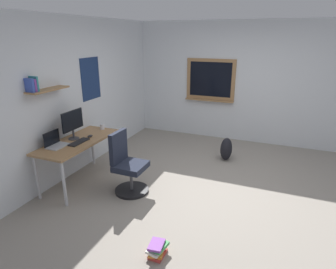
{
  "coord_description": "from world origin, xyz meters",
  "views": [
    {
      "loc": [
        -4.02,
        -0.85,
        2.3
      ],
      "look_at": [
        -0.14,
        0.72,
        0.85
      ],
      "focal_mm": 30.95,
      "sensor_mm": 36.0,
      "label": 1
    }
  ],
  "objects": [
    {
      "name": "computer_mouse",
      "position": [
        -0.4,
        1.99,
        0.74
      ],
      "size": [
        0.1,
        0.06,
        0.03
      ],
      "primitive_type": "ellipsoid",
      "color": "#262628",
      "rests_on": "desk"
    },
    {
      "name": "keyboard",
      "position": [
        -0.68,
        1.99,
        0.73
      ],
      "size": [
        0.37,
        0.13,
        0.02
      ],
      "primitive_type": "cube",
      "color": "black",
      "rests_on": "desk"
    },
    {
      "name": "wall_right",
      "position": [
        2.45,
        0.03,
        1.3
      ],
      "size": [
        0.22,
        5.0,
        2.6
      ],
      "color": "silver",
      "rests_on": "ground"
    },
    {
      "name": "monitor_primary",
      "position": [
        -0.57,
        2.16,
        0.99
      ],
      "size": [
        0.46,
        0.17,
        0.46
      ],
      "color": "#38383D",
      "rests_on": "desk"
    },
    {
      "name": "laptop",
      "position": [
        -0.93,
        2.21,
        0.78
      ],
      "size": [
        0.31,
        0.21,
        0.23
      ],
      "color": "#ADAFB5",
      "rests_on": "desk"
    },
    {
      "name": "book_stack_on_floor",
      "position": [
        -1.67,
        0.23,
        0.08
      ],
      "size": [
        0.26,
        0.2,
        0.15
      ],
      "color": "#C63833",
      "rests_on": "ground"
    },
    {
      "name": "ground_plane",
      "position": [
        0.0,
        0.0,
        0.0
      ],
      "size": [
        5.2,
        5.2,
        0.0
      ],
      "primitive_type": "plane",
      "color": "gray",
      "rests_on": "ground"
    },
    {
      "name": "coffee_mug",
      "position": [
        0.02,
        2.04,
        0.77
      ],
      "size": [
        0.08,
        0.08,
        0.09
      ],
      "primitive_type": "cylinder",
      "color": "silver",
      "rests_on": "desk"
    },
    {
      "name": "wall_back",
      "position": [
        -0.0,
        2.45,
        1.3
      ],
      "size": [
        5.0,
        0.3,
        2.6
      ],
      "color": "silver",
      "rests_on": "ground"
    },
    {
      "name": "backpack",
      "position": [
        1.18,
        0.05,
        0.22
      ],
      "size": [
        0.32,
        0.22,
        0.44
      ],
      "primitive_type": "ellipsoid",
      "color": "black",
      "rests_on": "ground"
    },
    {
      "name": "desk",
      "position": [
        -0.6,
        2.06,
        0.65
      ],
      "size": [
        1.45,
        0.61,
        0.72
      ],
      "color": "#997047",
      "rests_on": "ground"
    },
    {
      "name": "office_chair",
      "position": [
        -0.57,
        1.21,
        0.41
      ],
      "size": [
        0.52,
        0.52,
        0.95
      ],
      "color": "black",
      "rests_on": "ground"
    }
  ]
}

